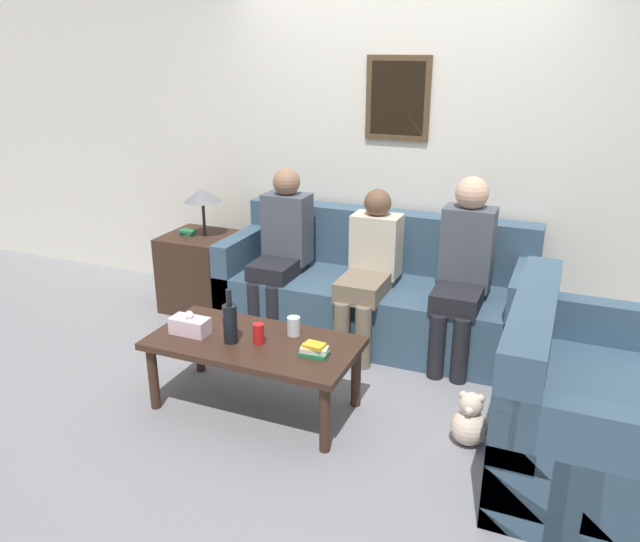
{
  "coord_description": "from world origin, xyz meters",
  "views": [
    {
      "loc": [
        1.29,
        -3.63,
        2.07
      ],
      "look_at": [
        -0.17,
        -0.15,
        0.7
      ],
      "focal_mm": 35.0,
      "sensor_mm": 36.0,
      "label": 1
    }
  ],
  "objects_px": {
    "coffee_table": "(254,349)",
    "person_middle": "(370,265)",
    "couch_side": "(578,410)",
    "person_right": "(464,265)",
    "drinking_glass": "(294,326)",
    "teddy_bear": "(469,422)",
    "wine_bottle": "(230,322)",
    "couch_main": "(375,294)",
    "person_left": "(282,244)"
  },
  "relations": [
    {
      "from": "couch_side",
      "to": "teddy_bear",
      "type": "xyz_separation_m",
      "value": [
        -0.53,
        -0.04,
        -0.18
      ]
    },
    {
      "from": "couch_side",
      "to": "coffee_table",
      "type": "relative_size",
      "value": 1.1
    },
    {
      "from": "wine_bottle",
      "to": "drinking_glass",
      "type": "relative_size",
      "value": 2.87
    },
    {
      "from": "couch_main",
      "to": "teddy_bear",
      "type": "distance_m",
      "value": 1.47
    },
    {
      "from": "couch_side",
      "to": "couch_main",
      "type": "bearing_deg",
      "value": 52.8
    },
    {
      "from": "drinking_glass",
      "to": "person_right",
      "type": "xyz_separation_m",
      "value": [
        0.81,
        0.94,
        0.19
      ]
    },
    {
      "from": "person_right",
      "to": "teddy_bear",
      "type": "distance_m",
      "value": 1.15
    },
    {
      "from": "drinking_glass",
      "to": "teddy_bear",
      "type": "distance_m",
      "value": 1.13
    },
    {
      "from": "coffee_table",
      "to": "couch_main",
      "type": "bearing_deg",
      "value": 74.92
    },
    {
      "from": "person_middle",
      "to": "person_right",
      "type": "bearing_deg",
      "value": 3.74
    },
    {
      "from": "wine_bottle",
      "to": "person_right",
      "type": "bearing_deg",
      "value": 46.43
    },
    {
      "from": "wine_bottle",
      "to": "person_middle",
      "type": "height_order",
      "value": "person_middle"
    },
    {
      "from": "coffee_table",
      "to": "drinking_glass",
      "type": "bearing_deg",
      "value": 40.0
    },
    {
      "from": "drinking_glass",
      "to": "teddy_bear",
      "type": "xyz_separation_m",
      "value": [
        1.07,
        -0.04,
        -0.37
      ]
    },
    {
      "from": "couch_main",
      "to": "drinking_glass",
      "type": "relative_size",
      "value": 19.72
    },
    {
      "from": "couch_side",
      "to": "person_middle",
      "type": "relative_size",
      "value": 1.2
    },
    {
      "from": "couch_main",
      "to": "person_middle",
      "type": "height_order",
      "value": "person_middle"
    },
    {
      "from": "wine_bottle",
      "to": "drinking_glass",
      "type": "height_order",
      "value": "wine_bottle"
    },
    {
      "from": "person_middle",
      "to": "person_right",
      "type": "distance_m",
      "value": 0.65
    },
    {
      "from": "couch_side",
      "to": "person_right",
      "type": "relative_size",
      "value": 1.07
    },
    {
      "from": "person_left",
      "to": "person_middle",
      "type": "xyz_separation_m",
      "value": [
        0.71,
        -0.06,
        -0.05
      ]
    },
    {
      "from": "person_middle",
      "to": "teddy_bear",
      "type": "xyz_separation_m",
      "value": [
        0.9,
        -0.93,
        -0.48
      ]
    },
    {
      "from": "drinking_glass",
      "to": "person_left",
      "type": "height_order",
      "value": "person_left"
    },
    {
      "from": "drinking_glass",
      "to": "wine_bottle",
      "type": "bearing_deg",
      "value": -142.95
    },
    {
      "from": "person_left",
      "to": "person_right",
      "type": "height_order",
      "value": "person_right"
    },
    {
      "from": "couch_side",
      "to": "drinking_glass",
      "type": "relative_size",
      "value": 11.83
    },
    {
      "from": "couch_main",
      "to": "person_left",
      "type": "distance_m",
      "value": 0.79
    },
    {
      "from": "wine_bottle",
      "to": "couch_main",
      "type": "bearing_deg",
      "value": 71.26
    },
    {
      "from": "person_right",
      "to": "person_middle",
      "type": "bearing_deg",
      "value": -176.26
    },
    {
      "from": "person_right",
      "to": "drinking_glass",
      "type": "bearing_deg",
      "value": -130.76
    },
    {
      "from": "couch_main",
      "to": "drinking_glass",
      "type": "bearing_deg",
      "value": -97.85
    },
    {
      "from": "person_middle",
      "to": "drinking_glass",
      "type": "bearing_deg",
      "value": -100.73
    },
    {
      "from": "couch_main",
      "to": "coffee_table",
      "type": "distance_m",
      "value": 1.3
    },
    {
      "from": "couch_main",
      "to": "teddy_bear",
      "type": "relative_size",
      "value": 7.14
    },
    {
      "from": "coffee_table",
      "to": "person_middle",
      "type": "bearing_deg",
      "value": 71.3
    },
    {
      "from": "wine_bottle",
      "to": "person_left",
      "type": "bearing_deg",
      "value": 101.77
    },
    {
      "from": "person_left",
      "to": "person_right",
      "type": "distance_m",
      "value": 1.36
    },
    {
      "from": "coffee_table",
      "to": "person_right",
      "type": "distance_m",
      "value": 1.51
    },
    {
      "from": "wine_bottle",
      "to": "drinking_glass",
      "type": "bearing_deg",
      "value": 37.05
    },
    {
      "from": "coffee_table",
      "to": "drinking_glass",
      "type": "relative_size",
      "value": 10.76
    },
    {
      "from": "couch_side",
      "to": "wine_bottle",
      "type": "bearing_deg",
      "value": 96.92
    },
    {
      "from": "couch_side",
      "to": "person_right",
      "type": "distance_m",
      "value": 1.28
    },
    {
      "from": "couch_side",
      "to": "person_middle",
      "type": "xyz_separation_m",
      "value": [
        -1.42,
        0.89,
        0.3
      ]
    },
    {
      "from": "drinking_glass",
      "to": "person_middle",
      "type": "bearing_deg",
      "value": 79.27
    },
    {
      "from": "person_middle",
      "to": "couch_main",
      "type": "bearing_deg",
      "value": 95.29
    },
    {
      "from": "wine_bottle",
      "to": "teddy_bear",
      "type": "relative_size",
      "value": 1.04
    },
    {
      "from": "couch_main",
      "to": "teddy_bear",
      "type": "bearing_deg",
      "value": -51.1
    },
    {
      "from": "coffee_table",
      "to": "wine_bottle",
      "type": "distance_m",
      "value": 0.22
    },
    {
      "from": "couch_side",
      "to": "person_left",
      "type": "xyz_separation_m",
      "value": [
        -2.14,
        0.95,
        0.35
      ]
    },
    {
      "from": "person_middle",
      "to": "teddy_bear",
      "type": "height_order",
      "value": "person_middle"
    }
  ]
}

